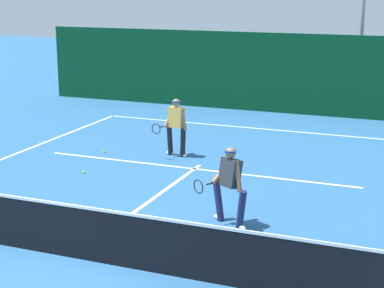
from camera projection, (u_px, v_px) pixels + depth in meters
ground_plane at (71, 257)px, 11.38m from camera, size 80.00×80.00×0.00m
court_line_baseline_far at (251, 128)px, 21.52m from camera, size 10.71×0.10×0.01m
court_line_service at (194, 169)px, 16.80m from camera, size 8.73×0.10×0.01m
court_line_centre at (148, 202)px, 14.26m from camera, size 0.10×6.40×0.01m
tennis_net at (70, 230)px, 11.26m from camera, size 11.73×0.09×1.10m
player_near at (229, 183)px, 12.74m from camera, size 1.12×0.84×1.63m
player_far at (176, 125)px, 17.86m from camera, size 0.88×0.86×1.65m
tennis_ball at (84, 172)px, 16.40m from camera, size 0.07×0.07×0.07m
tennis_ball_extra at (104, 151)px, 18.41m from camera, size 0.07×0.07×0.07m
back_fence_windscreen at (275, 73)px, 23.79m from camera, size 19.12×0.12×2.99m
light_pole at (363, 2)px, 23.55m from camera, size 0.55×0.44×6.59m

